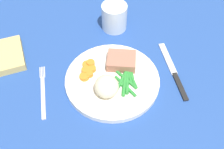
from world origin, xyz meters
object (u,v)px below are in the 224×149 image
object	(u,v)px
dinner_plate	(112,79)
water_glass	(114,18)
knife	(173,71)
meat_portion	(121,61)
fork	(43,92)
napkin	(4,56)

from	to	relation	value
dinner_plate	water_glass	bearing A→B (deg)	77.06
dinner_plate	knife	xyz separation A→B (cm)	(17.15, -0.29, -0.60)
meat_portion	water_glass	world-z (taller)	water_glass
dinner_plate	meat_portion	bearing A→B (deg)	49.40
dinner_plate	fork	bearing A→B (deg)	-179.19
fork	napkin	distance (cm)	17.21
knife	fork	bearing A→B (deg)	176.31
water_glass	napkin	bearing A→B (deg)	-167.43
water_glass	meat_portion	bearing A→B (deg)	-94.87
dinner_plate	fork	distance (cm)	18.27
fork	napkin	xyz separation A→B (cm)	(-10.35, 13.71, 0.91)
fork	knife	xyz separation A→B (cm)	(35.40, -0.03, -0.00)
dinner_plate	meat_portion	world-z (taller)	meat_portion
fork	knife	world-z (taller)	knife
water_glass	napkin	xyz separation A→B (cm)	(-33.41, -7.45, -2.37)
meat_portion	fork	bearing A→B (deg)	-169.08
fork	napkin	size ratio (longest dim) A/B	1.33
dinner_plate	napkin	xyz separation A→B (cm)	(-28.61, 13.46, 0.31)
napkin	fork	bearing A→B (deg)	-52.95
dinner_plate	fork	size ratio (longest dim) A/B	1.50
dinner_plate	fork	xyz separation A→B (cm)	(-18.26, -0.26, -0.60)
knife	napkin	xyz separation A→B (cm)	(-45.75, 13.74, 0.91)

